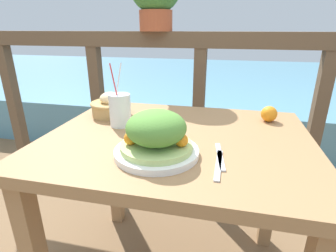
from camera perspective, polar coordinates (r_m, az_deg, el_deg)
name	(u,v)px	position (r m, az deg, el deg)	size (l,w,h in m)	color
patio_table	(177,162)	(1.01, 2.00, -7.82)	(0.96, 0.77, 0.72)	#997047
railing_fence	(199,90)	(1.62, 6.83, 7.80)	(2.80, 0.08, 1.07)	brown
sea_backdrop	(216,88)	(4.17, 10.42, 8.09)	(12.00, 4.00, 0.42)	#568EA8
salad_plate	(156,136)	(0.79, -2.56, -2.29)	(0.26, 0.26, 0.14)	white
drink_glass	(120,110)	(1.05, -10.38, 3.47)	(0.09, 0.09, 0.25)	silver
bread_basket	(111,106)	(1.20, -12.36, 4.27)	(0.18, 0.18, 0.11)	tan
fork	(218,165)	(0.77, 10.93, -8.26)	(0.02, 0.18, 0.00)	silver
knife	(220,156)	(0.82, 11.23, -6.44)	(0.04, 0.18, 0.00)	silver
orange_near_basket	(269,114)	(1.17, 21.14, 2.47)	(0.07, 0.07, 0.07)	orange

